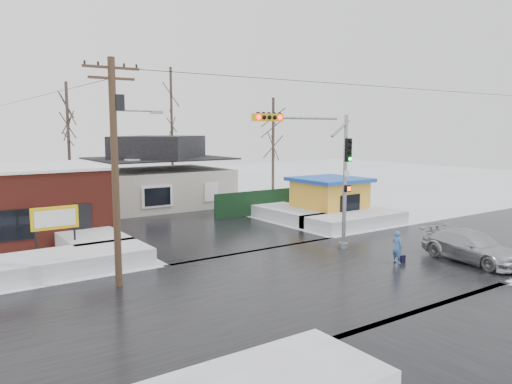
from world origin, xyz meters
TOP-DOWN VIEW (x-y plane):
  - ground at (0.00, 0.00)m, footprint 120.00×120.00m
  - road_ns at (0.00, 0.00)m, footprint 10.00×120.00m
  - road_ew at (0.00, 0.00)m, footprint 120.00×10.00m
  - snowbank_nw at (-9.00, 7.00)m, footprint 7.00×3.00m
  - snowbank_ne at (9.00, 7.00)m, footprint 7.00×3.00m
  - snowbank_nside_w at (-7.00, 12.00)m, footprint 3.00×8.00m
  - snowbank_nside_e at (7.00, 12.00)m, footprint 3.00×8.00m
  - traffic_signal at (2.43, 2.97)m, footprint 6.05×0.68m
  - utility_pole at (-7.93, 3.50)m, footprint 3.15×0.44m
  - marquee_sign at (-9.00, 9.49)m, footprint 2.20×0.21m
  - house at (2.00, 22.00)m, footprint 10.40×8.40m
  - kiosk at (9.50, 9.99)m, footprint 4.60×4.60m
  - fence at (6.50, 14.00)m, footprint 8.00×0.12m
  - tree_far_left at (-4.00, 26.00)m, footprint 3.00×3.00m
  - tree_far_mid at (6.00, 28.00)m, footprint 3.00×3.00m
  - tree_far_right at (12.00, 20.00)m, footprint 3.00×3.00m
  - pedestrian at (3.91, -0.60)m, footprint 0.40×0.58m
  - car at (7.04, -2.44)m, footprint 2.48×5.16m
  - shopping_bag at (4.18, -0.73)m, footprint 0.29×0.14m

SIDE VIEW (x-z plane):
  - ground at x=0.00m, z-range 0.00..0.00m
  - road_ns at x=0.00m, z-range 0.00..0.02m
  - road_ew at x=0.00m, z-range 0.00..0.02m
  - shopping_bag at x=4.18m, z-range 0.00..0.35m
  - snowbank_nw at x=-9.00m, z-range 0.00..0.80m
  - snowbank_ne at x=9.00m, z-range 0.00..0.80m
  - snowbank_nside_w at x=-7.00m, z-range 0.00..0.80m
  - snowbank_nside_e at x=7.00m, z-range 0.00..0.80m
  - car at x=7.04m, z-range 0.00..1.45m
  - pedestrian at x=3.91m, z-range 0.00..1.54m
  - fence at x=6.50m, z-range 0.00..1.80m
  - kiosk at x=9.50m, z-range 0.03..2.90m
  - marquee_sign at x=-9.00m, z-range 0.65..3.20m
  - house at x=2.00m, z-range -0.26..5.50m
  - traffic_signal at x=2.43m, z-range 1.04..8.04m
  - utility_pole at x=-7.93m, z-range 0.61..9.61m
  - tree_far_right at x=12.00m, z-range 2.66..11.66m
  - tree_far_left at x=-4.00m, z-range 2.95..12.95m
  - tree_far_mid at x=6.00m, z-range 3.54..15.54m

